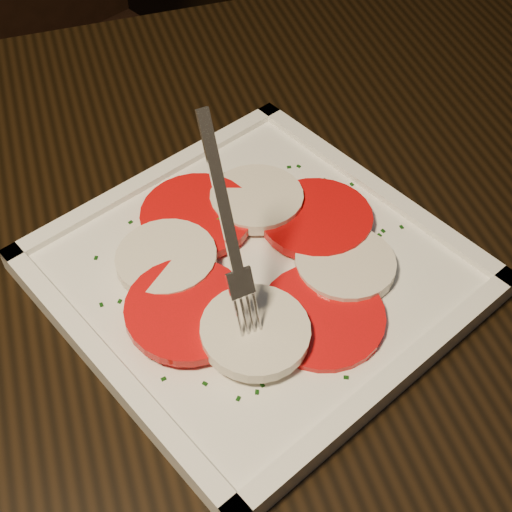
% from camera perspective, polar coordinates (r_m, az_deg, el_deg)
% --- Properties ---
extents(table, '(1.27, 0.90, 0.75)m').
position_cam_1_polar(table, '(0.68, 6.87, -4.21)').
color(table, black).
rests_on(table, ground).
extents(chair, '(0.54, 0.54, 0.93)m').
position_cam_1_polar(chair, '(1.28, -15.84, 16.35)').
color(chair, black).
rests_on(chair, ground).
extents(plate, '(0.36, 0.36, 0.01)m').
position_cam_1_polar(plate, '(0.56, 0.00, -1.50)').
color(plate, white).
rests_on(plate, table).
extents(caprese_salad, '(0.25, 0.24, 0.02)m').
position_cam_1_polar(caprese_salad, '(0.55, -0.02, -0.42)').
color(caprese_salad, red).
rests_on(caprese_salad, plate).
extents(fork, '(0.03, 0.07, 0.15)m').
position_cam_1_polar(fork, '(0.47, -2.68, 2.95)').
color(fork, white).
rests_on(fork, caprese_salad).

